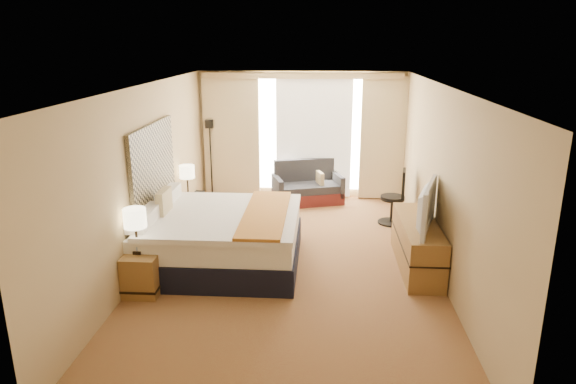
# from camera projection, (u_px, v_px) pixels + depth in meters

# --- Properties ---
(floor) EXTENTS (4.20, 7.00, 0.02)m
(floor) POSITION_uv_depth(u_px,v_px,m) (291.00, 263.00, 7.65)
(floor) COLOR maroon
(floor) RESTS_ON ground
(ceiling) EXTENTS (4.20, 7.00, 0.02)m
(ceiling) POSITION_uv_depth(u_px,v_px,m) (292.00, 86.00, 6.91)
(ceiling) COLOR white
(ceiling) RESTS_ON wall_back
(wall_back) EXTENTS (4.20, 0.02, 2.60)m
(wall_back) POSITION_uv_depth(u_px,v_px,m) (302.00, 135.00, 10.62)
(wall_back) COLOR tan
(wall_back) RESTS_ON ground
(wall_front) EXTENTS (4.20, 0.02, 2.60)m
(wall_front) POSITION_uv_depth(u_px,v_px,m) (263.00, 297.00, 3.93)
(wall_front) COLOR tan
(wall_front) RESTS_ON ground
(wall_left) EXTENTS (0.02, 7.00, 2.60)m
(wall_left) POSITION_uv_depth(u_px,v_px,m) (147.00, 176.00, 7.41)
(wall_left) COLOR tan
(wall_left) RESTS_ON ground
(wall_right) EXTENTS (0.02, 7.00, 2.60)m
(wall_right) POSITION_uv_depth(u_px,v_px,m) (442.00, 182.00, 7.14)
(wall_right) COLOR tan
(wall_right) RESTS_ON ground
(headboard) EXTENTS (0.06, 1.85, 1.50)m
(headboard) POSITION_uv_depth(u_px,v_px,m) (154.00, 174.00, 7.61)
(headboard) COLOR black
(headboard) RESTS_ON wall_left
(nightstand_left) EXTENTS (0.45, 0.52, 0.55)m
(nightstand_left) POSITION_uv_depth(u_px,v_px,m) (143.00, 273.00, 6.69)
(nightstand_left) COLOR olive
(nightstand_left) RESTS_ON floor
(nightstand_right) EXTENTS (0.45, 0.52, 0.55)m
(nightstand_right) POSITION_uv_depth(u_px,v_px,m) (191.00, 212.00, 9.08)
(nightstand_right) COLOR olive
(nightstand_right) RESTS_ON floor
(media_dresser) EXTENTS (0.50, 1.80, 0.70)m
(media_dresser) POSITION_uv_depth(u_px,v_px,m) (417.00, 244.00, 7.43)
(media_dresser) COLOR olive
(media_dresser) RESTS_ON floor
(window) EXTENTS (2.30, 0.02, 2.30)m
(window) POSITION_uv_depth(u_px,v_px,m) (314.00, 135.00, 10.57)
(window) COLOR silver
(window) RESTS_ON wall_back
(curtains) EXTENTS (4.12, 0.19, 2.56)m
(curtains) POSITION_uv_depth(u_px,v_px,m) (301.00, 131.00, 10.49)
(curtains) COLOR beige
(curtains) RESTS_ON floor
(bed) EXTENTS (2.30, 2.10, 1.12)m
(bed) POSITION_uv_depth(u_px,v_px,m) (219.00, 237.00, 7.54)
(bed) COLOR black
(bed) RESTS_ON floor
(loveseat) EXTENTS (1.51, 1.10, 0.85)m
(loveseat) POSITION_uv_depth(u_px,v_px,m) (307.00, 189.00, 10.47)
(loveseat) COLOR #571B19
(loveseat) RESTS_ON floor
(floor_lamp) EXTENTS (0.21, 0.21, 1.63)m
(floor_lamp) POSITION_uv_depth(u_px,v_px,m) (210.00, 143.00, 10.60)
(floor_lamp) COLOR black
(floor_lamp) RESTS_ON floor
(desk_chair) EXTENTS (0.49, 0.49, 1.01)m
(desk_chair) POSITION_uv_depth(u_px,v_px,m) (396.00, 200.00, 9.18)
(desk_chair) COLOR black
(desk_chair) RESTS_ON floor
(lamp_left) EXTENTS (0.29, 0.29, 0.61)m
(lamp_left) POSITION_uv_depth(u_px,v_px,m) (135.00, 219.00, 6.48)
(lamp_left) COLOR black
(lamp_left) RESTS_ON nightstand_left
(lamp_right) EXTENTS (0.26, 0.26, 0.55)m
(lamp_right) POSITION_uv_depth(u_px,v_px,m) (187.00, 172.00, 8.94)
(lamp_right) COLOR black
(lamp_right) RESTS_ON nightstand_right
(tissue_box) EXTENTS (0.13, 0.13, 0.10)m
(tissue_box) POSITION_uv_depth(u_px,v_px,m) (141.00, 249.00, 6.63)
(tissue_box) COLOR #8FABDD
(tissue_box) RESTS_ON nightstand_left
(telephone) EXTENTS (0.17, 0.14, 0.06)m
(telephone) POSITION_uv_depth(u_px,v_px,m) (199.00, 193.00, 9.13)
(telephone) COLOR black
(telephone) RESTS_ON nightstand_right
(television) EXTENTS (0.48, 1.11, 0.65)m
(television) POSITION_uv_depth(u_px,v_px,m) (420.00, 206.00, 6.99)
(television) COLOR black
(television) RESTS_ON media_dresser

